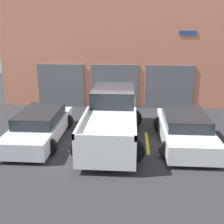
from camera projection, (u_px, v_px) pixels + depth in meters
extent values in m
plane|color=#2D2D30|center=(114.00, 124.00, 13.38)|extent=(28.00, 28.00, 0.00)
cube|color=#D17A5B|center=(118.00, 55.00, 15.65)|extent=(13.35, 0.60, 5.84)
cube|color=#595B60|center=(61.00, 85.00, 16.06)|extent=(2.66, 0.08, 2.42)
cube|color=#595B60|center=(114.00, 86.00, 15.85)|extent=(2.66, 0.08, 2.42)
cube|color=#595B60|center=(169.00, 87.00, 15.64)|extent=(2.66, 0.08, 2.42)
cube|color=#1E4799|center=(188.00, 33.00, 14.73)|extent=(0.90, 0.03, 0.22)
cube|color=white|center=(111.00, 125.00, 11.18)|extent=(1.95, 5.60, 0.98)
cube|color=#1E2328|center=(114.00, 95.00, 12.40)|extent=(1.80, 2.52, 0.70)
cube|color=white|center=(82.00, 121.00, 9.87)|extent=(0.08, 3.08, 0.18)
cube|color=white|center=(135.00, 122.00, 9.75)|extent=(0.08, 3.08, 0.18)
cube|color=white|center=(104.00, 138.00, 8.38)|extent=(1.95, 0.08, 0.18)
cylinder|color=black|center=(95.00, 118.00, 12.98)|extent=(0.84, 0.22, 0.84)
cylinder|color=black|center=(133.00, 119.00, 12.87)|extent=(0.84, 0.22, 0.84)
cylinder|color=black|center=(82.00, 149.00, 9.68)|extent=(0.84, 0.22, 0.84)
cylinder|color=black|center=(133.00, 151.00, 9.56)|extent=(0.84, 0.22, 0.84)
cube|color=white|center=(185.00, 132.00, 11.06)|extent=(1.83, 4.40, 0.65)
cube|color=#1E2328|center=(185.00, 119.00, 11.00)|extent=(1.61, 2.42, 0.43)
cylinder|color=black|center=(161.00, 124.00, 12.45)|extent=(0.66, 0.22, 0.66)
cylinder|color=black|center=(198.00, 125.00, 12.34)|extent=(0.66, 0.22, 0.66)
cylinder|color=black|center=(168.00, 150.00, 9.86)|extent=(0.66, 0.22, 0.66)
cylinder|color=black|center=(215.00, 151.00, 9.75)|extent=(0.66, 0.22, 0.66)
cube|color=silver|center=(40.00, 129.00, 11.46)|extent=(1.73, 4.56, 0.62)
cube|color=#1E2328|center=(40.00, 116.00, 11.41)|extent=(1.52, 2.51, 0.45)
cylinder|color=black|center=(34.00, 121.00, 12.90)|extent=(0.65, 0.22, 0.65)
cylinder|color=black|center=(66.00, 121.00, 12.79)|extent=(0.65, 0.22, 0.65)
cylinder|color=black|center=(8.00, 146.00, 10.21)|extent=(0.65, 0.22, 0.65)
cylinder|color=black|center=(48.00, 147.00, 10.10)|extent=(0.65, 0.22, 0.65)
cube|color=gold|center=(7.00, 138.00, 11.69)|extent=(0.12, 2.20, 0.01)
cube|color=gold|center=(76.00, 140.00, 11.50)|extent=(0.12, 2.20, 0.01)
cube|color=gold|center=(147.00, 142.00, 11.30)|extent=(0.12, 2.20, 0.01)
cube|color=gold|center=(221.00, 144.00, 11.10)|extent=(0.12, 2.20, 0.01)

